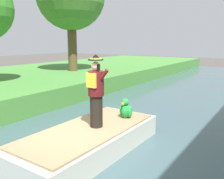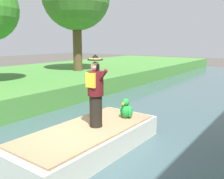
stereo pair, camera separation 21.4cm
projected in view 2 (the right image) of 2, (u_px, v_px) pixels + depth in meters
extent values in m
plane|color=#4C4742|center=(82.00, 157.00, 6.23)|extent=(80.00, 80.00, 0.00)
cube|color=#3D565B|center=(82.00, 156.00, 6.22)|extent=(7.10, 48.00, 0.10)
cube|color=silver|center=(88.00, 140.00, 6.34)|extent=(1.83, 4.21, 0.56)
cube|color=#997A56|center=(88.00, 129.00, 6.28)|extent=(1.68, 3.88, 0.05)
cylinder|color=black|center=(96.00, 111.00, 6.33)|extent=(0.32, 0.32, 0.82)
cylinder|color=#561419|center=(96.00, 83.00, 6.19)|extent=(0.40, 0.40, 0.62)
cube|color=gold|center=(90.00, 80.00, 6.02)|extent=(0.28, 0.06, 0.36)
sphere|color=#DBA884|center=(95.00, 66.00, 6.11)|extent=(0.23, 0.23, 0.23)
cylinder|color=black|center=(95.00, 60.00, 6.08)|extent=(0.38, 0.38, 0.03)
cone|color=black|center=(95.00, 57.00, 6.06)|extent=(0.26, 0.26, 0.12)
cylinder|color=gold|center=(95.00, 59.00, 6.07)|extent=(0.29, 0.29, 0.02)
cylinder|color=#561419|center=(101.00, 77.00, 6.00)|extent=(0.38, 0.09, 0.43)
cube|color=black|center=(98.00, 67.00, 5.99)|extent=(0.03, 0.08, 0.15)
ellipsoid|color=green|center=(126.00, 111.00, 7.08)|extent=(0.26, 0.32, 0.40)
sphere|color=green|center=(126.00, 102.00, 7.00)|extent=(0.20, 0.20, 0.20)
cone|color=yellow|center=(124.00, 103.00, 6.92)|extent=(0.09, 0.09, 0.09)
ellipsoid|color=green|center=(122.00, 110.00, 7.16)|extent=(0.08, 0.20, 0.32)
ellipsoid|color=green|center=(131.00, 112.00, 7.00)|extent=(0.08, 0.20, 0.32)
cylinder|color=brown|center=(78.00, 46.00, 15.90)|extent=(0.57, 0.57, 3.19)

